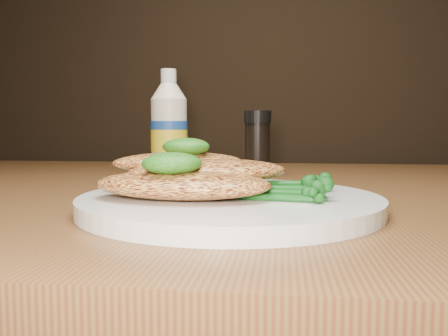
# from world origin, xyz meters

# --- Properties ---
(plate) EXTENTS (0.28, 0.28, 0.01)m
(plate) POSITION_xyz_m (0.01, 0.86, 0.76)
(plate) COLOR white
(plate) RESTS_ON dining_table
(chicken_front) EXTENTS (0.16, 0.09, 0.02)m
(chicken_front) POSITION_xyz_m (-0.03, 0.83, 0.78)
(chicken_front) COLOR #F2A44D
(chicken_front) RESTS_ON plate
(chicken_mid) EXTENTS (0.17, 0.13, 0.02)m
(chicken_mid) POSITION_xyz_m (-0.01, 0.87, 0.79)
(chicken_mid) COLOR #F2A44D
(chicken_mid) RESTS_ON plate
(chicken_back) EXTENTS (0.15, 0.11, 0.02)m
(chicken_back) POSITION_xyz_m (-0.05, 0.90, 0.79)
(chicken_back) COLOR #F2A44D
(chicken_back) RESTS_ON plate
(pesto_front) EXTENTS (0.06, 0.06, 0.02)m
(pesto_front) POSITION_xyz_m (-0.04, 0.83, 0.80)
(pesto_front) COLOR #0B3708
(pesto_front) RESTS_ON chicken_front
(pesto_back) EXTENTS (0.05, 0.04, 0.02)m
(pesto_back) POSITION_xyz_m (-0.04, 0.89, 0.81)
(pesto_back) COLOR #0B3708
(pesto_back) RESTS_ON chicken_back
(broccolini_bundle) EXTENTS (0.17, 0.15, 0.02)m
(broccolini_bundle) POSITION_xyz_m (0.04, 0.87, 0.77)
(broccolini_bundle) COLOR #104D15
(broccolini_bundle) RESTS_ON plate
(mayo_bottle) EXTENTS (0.08, 0.08, 0.17)m
(mayo_bottle) POSITION_xyz_m (-0.13, 1.19, 0.84)
(mayo_bottle) COLOR silver
(mayo_bottle) RESTS_ON dining_table
(pepper_grinder) EXTENTS (0.05, 0.05, 0.10)m
(pepper_grinder) POSITION_xyz_m (0.02, 1.16, 0.80)
(pepper_grinder) COLOR black
(pepper_grinder) RESTS_ON dining_table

